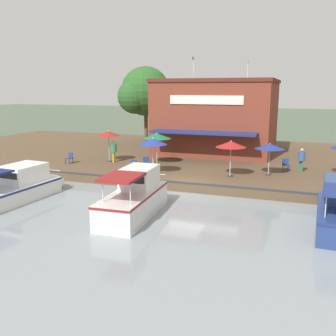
{
  "coord_description": "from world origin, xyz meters",
  "views": [
    {
      "loc": [
        21.17,
        6.66,
        6.27
      ],
      "look_at": [
        -1.0,
        -1.26,
        1.3
      ],
      "focal_mm": 40.0,
      "sensor_mm": 36.0,
      "label": 1
    }
  ],
  "objects": [
    {
      "name": "patio_umbrella_back_row",
      "position": [
        -2.9,
        2.41,
        2.76
      ],
      "size": [
        1.98,
        1.98,
        2.41
      ],
      "color": "#B7B7B7",
      "rests_on": "quay_deck"
    },
    {
      "name": "tree_upstream_bank",
      "position": [
        -15.82,
        -9.37,
        5.91
      ],
      "size": [
        5.44,
        5.18,
        8.05
      ],
      "color": "brown",
      "rests_on": "quay_deck"
    },
    {
      "name": "person_near_entrance",
      "position": [
        -5.99,
        6.81,
        1.64
      ],
      "size": [
        0.47,
        0.47,
        1.66
      ],
      "color": "#337547",
      "rests_on": "quay_deck"
    },
    {
      "name": "cafe_chair_far_corner_seat",
      "position": [
        -3.22,
        -10.19,
        1.08
      ],
      "size": [
        0.51,
        0.51,
        0.85
      ],
      "color": "navy",
      "rests_on": "quay_deck"
    },
    {
      "name": "person_mid_patio",
      "position": [
        -4.8,
        -7.16,
        1.65
      ],
      "size": [
        0.47,
        0.47,
        1.67
      ],
      "color": "gold",
      "rests_on": "quay_deck"
    },
    {
      "name": "cafe_chair_facing_river",
      "position": [
        -6.14,
        5.8,
        1.08
      ],
      "size": [
        0.56,
        0.56,
        0.85
      ],
      "color": "navy",
      "rests_on": "quay_deck"
    },
    {
      "name": "patio_umbrella_by_entrance",
      "position": [
        -4.97,
        -7.67,
        2.84
      ],
      "size": [
        1.81,
        1.81,
        2.48
      ],
      "color": "#B7B7B7",
      "rests_on": "quay_deck"
    },
    {
      "name": "quay_edge_fender",
      "position": [
        -0.1,
        0.0,
        0.65
      ],
      "size": [
        0.2,
        50.4,
        0.1
      ],
      "primitive_type": "cube",
      "color": "#2D2D33",
      "rests_on": "quay_deck"
    },
    {
      "name": "cafe_chair_under_first_umbrella",
      "position": [
        -2.02,
        -4.21,
        1.08
      ],
      "size": [
        0.45,
        0.45,
        0.85
      ],
      "color": "navy",
      "rests_on": "quay_deck"
    },
    {
      "name": "waterfront_restaurant",
      "position": [
        -13.41,
        -0.69,
        3.87
      ],
      "size": [
        11.89,
        10.22,
        8.63
      ],
      "color": "brown",
      "rests_on": "quay_deck"
    },
    {
      "name": "motorboat_mid_row",
      "position": [
        4.49,
        -0.94,
        0.96
      ],
      "size": [
        6.37,
        2.19,
        2.36
      ],
      "color": "silver",
      "rests_on": "river_water"
    },
    {
      "name": "patio_umbrella_mid_patio_left",
      "position": [
        -5.39,
        -3.74,
        2.76
      ],
      "size": [
        2.19,
        2.19,
        2.41
      ],
      "color": "#B7B7B7",
      "rests_on": "quay_deck"
    },
    {
      "name": "motorboat_second_along",
      "position": [
        4.51,
        -8.31,
        0.79
      ],
      "size": [
        7.13,
        2.72,
        2.02
      ],
      "color": "white",
      "rests_on": "river_water"
    },
    {
      "name": "quay_deck",
      "position": [
        -11.0,
        0.0,
        0.3
      ],
      "size": [
        22.0,
        56.0,
        0.6
      ],
      "primitive_type": "cube",
      "color": "brown",
      "rests_on": "ground"
    },
    {
      "name": "cafe_chair_beside_entrance",
      "position": [
        -3.44,
        -3.82,
        1.08
      ],
      "size": [
        0.59,
        0.59,
        0.85
      ],
      "color": "navy",
      "rests_on": "quay_deck"
    },
    {
      "name": "ground_plane",
      "position": [
        0.0,
        0.0,
        0.0
      ],
      "size": [
        220.0,
        220.0,
        0.0
      ],
      "primitive_type": "plane",
      "color": "#4C5B47"
    },
    {
      "name": "patio_umbrella_far_corner",
      "position": [
        -1.95,
        -2.69,
        2.83
      ],
      "size": [
        1.95,
        1.95,
        2.49
      ],
      "color": "#B7B7B7",
      "rests_on": "quay_deck"
    },
    {
      "name": "patio_umbrella_mid_patio_right",
      "position": [
        -4.25,
        4.77,
        2.55
      ],
      "size": [
        1.94,
        1.94,
        2.17
      ],
      "color": "#B7B7B7",
      "rests_on": "quay_deck"
    }
  ]
}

